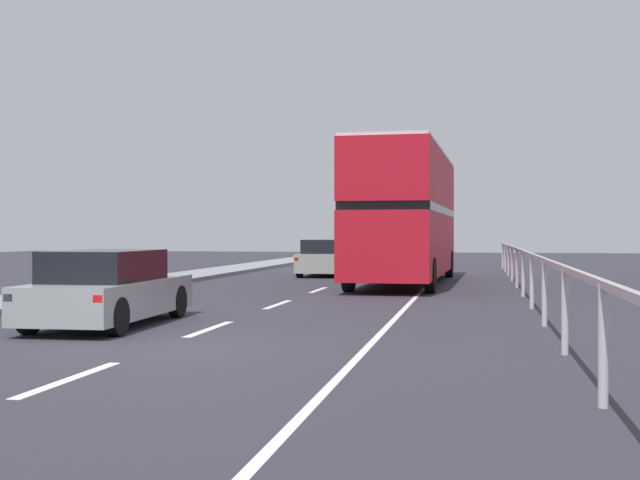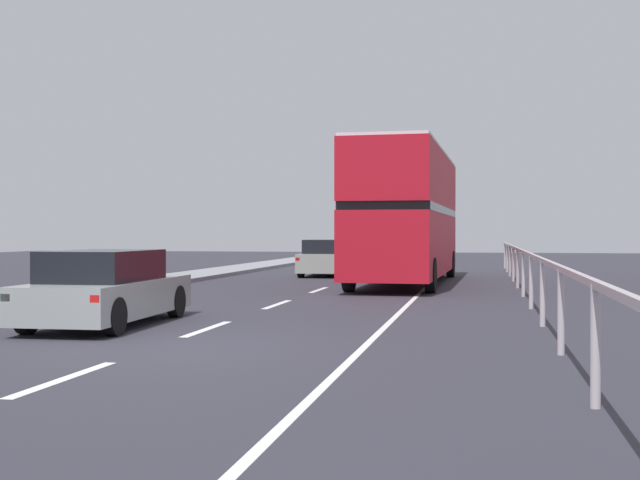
# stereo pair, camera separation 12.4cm
# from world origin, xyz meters

# --- Properties ---
(ground_plane) EXTENTS (73.40, 120.00, 0.10)m
(ground_plane) POSITION_xyz_m (0.00, 0.00, -0.05)
(ground_plane) COLOR #2E2C36
(lane_paint_markings) EXTENTS (3.18, 46.00, 0.01)m
(lane_paint_markings) POSITION_xyz_m (1.87, 8.32, 0.00)
(lane_paint_markings) COLOR silver
(lane_paint_markings) RESTS_ON ground
(bridge_side_railing) EXTENTS (0.10, 42.00, 1.24)m
(bridge_side_railing) POSITION_xyz_m (5.82, 9.00, 0.99)
(bridge_side_railing) COLOR #BAACB2
(bridge_side_railing) RESTS_ON ground
(double_decker_bus_red) EXTENTS (2.89, 11.47, 4.41)m
(double_decker_bus_red) POSITION_xyz_m (2.28, 15.81, 2.36)
(double_decker_bus_red) COLOR #B0121F
(double_decker_bus_red) RESTS_ON ground
(hatchback_car_near) EXTENTS (1.87, 4.47, 1.38)m
(hatchback_car_near) POSITION_xyz_m (-2.00, 2.41, 0.66)
(hatchback_car_near) COLOR gray
(hatchback_car_near) RESTS_ON ground
(sedan_car_ahead) EXTENTS (1.76, 4.15, 1.43)m
(sedan_car_ahead) POSITION_xyz_m (-1.25, 20.12, 0.69)
(sedan_car_ahead) COLOR gray
(sedan_car_ahead) RESTS_ON ground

